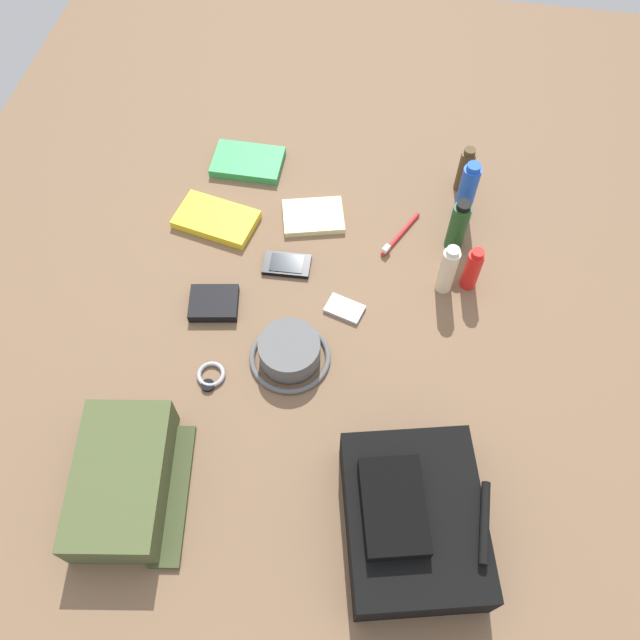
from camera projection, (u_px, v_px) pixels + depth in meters
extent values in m
cube|color=brown|center=(320.00, 332.00, 1.46)|extent=(2.64, 2.02, 0.02)
cube|color=black|center=(413.00, 520.00, 1.18)|extent=(0.36, 0.31, 0.11)
cube|color=black|center=(394.00, 507.00, 1.12)|extent=(0.19, 0.15, 0.03)
cylinder|color=black|center=(485.00, 522.00, 1.11)|extent=(0.14, 0.02, 0.02)
cube|color=#47512D|center=(122.00, 480.00, 1.22)|extent=(0.31, 0.21, 0.09)
cube|color=#394124|center=(173.00, 494.00, 1.25)|extent=(0.28, 0.10, 0.01)
cylinder|color=#5D5D5D|center=(289.00, 351.00, 1.38)|extent=(0.13, 0.13, 0.06)
torus|color=#5D5D5D|center=(290.00, 357.00, 1.40)|extent=(0.18, 0.18, 0.01)
cylinder|color=#473319|center=(465.00, 171.00, 1.62)|extent=(0.04, 0.04, 0.12)
cylinder|color=#473319|center=(470.00, 152.00, 1.56)|extent=(0.03, 0.03, 0.01)
cylinder|color=blue|center=(466.00, 193.00, 1.55)|extent=(0.04, 0.04, 0.16)
cylinder|color=blue|center=(474.00, 167.00, 1.48)|extent=(0.03, 0.03, 0.01)
cylinder|color=#19471E|center=(458.00, 227.00, 1.51)|extent=(0.04, 0.04, 0.14)
cylinder|color=black|center=(464.00, 206.00, 1.45)|extent=(0.03, 0.03, 0.01)
cylinder|color=red|center=(472.00, 270.00, 1.46)|extent=(0.04, 0.04, 0.11)
cylinder|color=red|center=(478.00, 253.00, 1.41)|extent=(0.03, 0.03, 0.01)
cylinder|color=beige|center=(447.00, 271.00, 1.45)|extent=(0.04, 0.04, 0.13)
cylinder|color=silver|center=(453.00, 251.00, 1.39)|extent=(0.03, 0.03, 0.01)
cube|color=#2D934C|center=(248.00, 162.00, 1.70)|extent=(0.12, 0.18, 0.02)
cube|color=white|center=(248.00, 163.00, 1.70)|extent=(0.11, 0.17, 0.02)
cube|color=yellow|center=(216.00, 219.00, 1.60)|extent=(0.15, 0.22, 0.02)
cube|color=white|center=(216.00, 220.00, 1.60)|extent=(0.14, 0.21, 0.02)
cube|color=black|center=(287.00, 265.00, 1.53)|extent=(0.07, 0.11, 0.01)
cube|color=black|center=(287.00, 263.00, 1.53)|extent=(0.06, 0.08, 0.00)
cube|color=#B7B7BC|center=(345.00, 309.00, 1.47)|extent=(0.07, 0.10, 0.01)
cylinder|color=silver|center=(338.00, 307.00, 1.47)|extent=(0.03, 0.03, 0.00)
torus|color=#99999E|center=(211.00, 374.00, 1.38)|extent=(0.06, 0.06, 0.01)
cylinder|color=black|center=(208.00, 385.00, 1.37)|extent=(0.03, 0.03, 0.01)
cylinder|color=red|center=(401.00, 234.00, 1.58)|extent=(0.15, 0.08, 0.01)
cube|color=white|center=(386.00, 249.00, 1.54)|extent=(0.02, 0.02, 0.01)
cube|color=black|center=(214.00, 303.00, 1.47)|extent=(0.11, 0.12, 0.02)
cube|color=beige|center=(313.00, 216.00, 1.61)|extent=(0.14, 0.17, 0.02)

